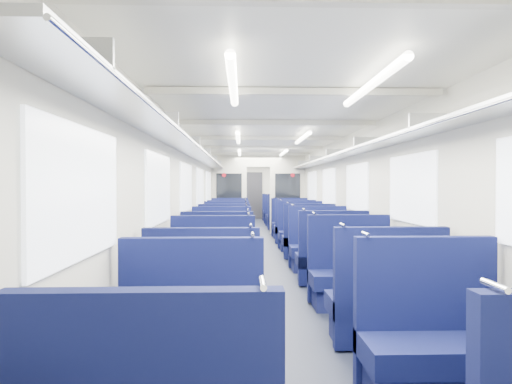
# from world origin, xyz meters

# --- Properties ---
(floor) EXTENTS (2.80, 18.00, 0.01)m
(floor) POSITION_xyz_m (0.00, 0.00, 0.00)
(floor) COLOR black
(floor) RESTS_ON ground
(ceiling) EXTENTS (2.80, 18.00, 0.01)m
(ceiling) POSITION_xyz_m (0.00, 0.00, 2.35)
(ceiling) COLOR silver
(ceiling) RESTS_ON wall_left
(wall_left) EXTENTS (0.02, 18.00, 2.35)m
(wall_left) POSITION_xyz_m (-1.40, 0.00, 1.18)
(wall_left) COLOR beige
(wall_left) RESTS_ON floor
(dado_left) EXTENTS (0.03, 17.90, 0.70)m
(dado_left) POSITION_xyz_m (-1.39, 0.00, 0.35)
(dado_left) COLOR #11153B
(dado_left) RESTS_ON floor
(wall_right) EXTENTS (0.02, 18.00, 2.35)m
(wall_right) POSITION_xyz_m (1.40, 0.00, 1.18)
(wall_right) COLOR beige
(wall_right) RESTS_ON floor
(dado_right) EXTENTS (0.03, 17.90, 0.70)m
(dado_right) POSITION_xyz_m (1.39, 0.00, 0.35)
(dado_right) COLOR #11153B
(dado_right) RESTS_ON floor
(wall_far) EXTENTS (2.80, 0.02, 2.35)m
(wall_far) POSITION_xyz_m (0.00, 9.00, 1.18)
(wall_far) COLOR beige
(wall_far) RESTS_ON floor
(luggage_rack_left) EXTENTS (0.36, 17.40, 0.18)m
(luggage_rack_left) POSITION_xyz_m (-1.21, 0.00, 1.97)
(luggage_rack_left) COLOR #B2B5BA
(luggage_rack_left) RESTS_ON wall_left
(luggage_rack_right) EXTENTS (0.36, 17.40, 0.18)m
(luggage_rack_right) POSITION_xyz_m (1.21, 0.00, 1.97)
(luggage_rack_right) COLOR #B2B5BA
(luggage_rack_right) RESTS_ON wall_right
(windows) EXTENTS (2.78, 15.60, 0.75)m
(windows) POSITION_xyz_m (0.00, -0.46, 1.42)
(windows) COLOR white
(windows) RESTS_ON wall_left
(ceiling_fittings) EXTENTS (2.70, 16.06, 0.11)m
(ceiling_fittings) POSITION_xyz_m (0.00, -0.26, 2.29)
(ceiling_fittings) COLOR beige
(ceiling_fittings) RESTS_ON ceiling
(end_door) EXTENTS (0.75, 0.06, 2.00)m
(end_door) POSITION_xyz_m (0.00, 8.94, 1.00)
(end_door) COLOR black
(end_door) RESTS_ON floor
(bulkhead) EXTENTS (2.80, 0.10, 2.35)m
(bulkhead) POSITION_xyz_m (-0.00, 3.19, 1.23)
(bulkhead) COLOR beige
(bulkhead) RESTS_ON floor
(seat_2) EXTENTS (1.01, 0.56, 1.13)m
(seat_2) POSITION_xyz_m (-0.83, -7.04, 0.35)
(seat_2) COLOR #0E1546
(seat_2) RESTS_ON floor
(seat_3) EXTENTS (1.01, 0.56, 1.13)m
(seat_3) POSITION_xyz_m (0.83, -7.03, 0.35)
(seat_3) COLOR #0E1546
(seat_3) RESTS_ON floor
(seat_4) EXTENTS (1.01, 0.56, 1.13)m
(seat_4) POSITION_xyz_m (-0.83, -6.06, 0.35)
(seat_4) COLOR #0E1546
(seat_4) RESTS_ON floor
(seat_5) EXTENTS (1.01, 0.56, 1.13)m
(seat_5) POSITION_xyz_m (0.83, -6.04, 0.35)
(seat_5) COLOR #0E1546
(seat_5) RESTS_ON floor
(seat_6) EXTENTS (1.01, 0.56, 1.13)m
(seat_6) POSITION_xyz_m (-0.83, -4.85, 0.35)
(seat_6) COLOR #0E1546
(seat_6) RESTS_ON floor
(seat_7) EXTENTS (1.01, 0.56, 1.13)m
(seat_7) POSITION_xyz_m (0.83, -4.76, 0.35)
(seat_7) COLOR #0E1546
(seat_7) RESTS_ON floor
(seat_8) EXTENTS (1.01, 0.56, 1.13)m
(seat_8) POSITION_xyz_m (-0.83, -3.73, 0.35)
(seat_8) COLOR #0E1546
(seat_8) RESTS_ON floor
(seat_9) EXTENTS (1.01, 0.56, 1.13)m
(seat_9) POSITION_xyz_m (0.83, -3.60, 0.35)
(seat_9) COLOR #0E1546
(seat_9) RESTS_ON floor
(seat_10) EXTENTS (1.01, 0.56, 1.13)m
(seat_10) POSITION_xyz_m (-0.83, -2.62, 0.35)
(seat_10) COLOR #0E1546
(seat_10) RESTS_ON floor
(seat_11) EXTENTS (1.01, 0.56, 1.13)m
(seat_11) POSITION_xyz_m (0.83, -2.51, 0.35)
(seat_11) COLOR #0E1546
(seat_11) RESTS_ON floor
(seat_12) EXTENTS (1.01, 0.56, 1.13)m
(seat_12) POSITION_xyz_m (-0.83, -1.36, 0.35)
(seat_12) COLOR #0E1546
(seat_12) RESTS_ON floor
(seat_13) EXTENTS (1.01, 0.56, 1.13)m
(seat_13) POSITION_xyz_m (0.83, -1.32, 0.35)
(seat_13) COLOR #0E1546
(seat_13) RESTS_ON floor
(seat_14) EXTENTS (1.01, 0.56, 1.13)m
(seat_14) POSITION_xyz_m (-0.83, -0.26, 0.35)
(seat_14) COLOR #0E1546
(seat_14) RESTS_ON floor
(seat_15) EXTENTS (1.01, 0.56, 1.13)m
(seat_15) POSITION_xyz_m (0.83, -0.18, 0.35)
(seat_15) COLOR #0E1546
(seat_15) RESTS_ON floor
(seat_16) EXTENTS (1.01, 0.56, 1.13)m
(seat_16) POSITION_xyz_m (-0.83, 0.82, 0.35)
(seat_16) COLOR #0E1546
(seat_16) RESTS_ON floor
(seat_17) EXTENTS (1.01, 0.56, 1.13)m
(seat_17) POSITION_xyz_m (0.83, 0.93, 0.35)
(seat_17) COLOR #0E1546
(seat_17) RESTS_ON floor
(seat_18) EXTENTS (1.01, 0.56, 1.13)m
(seat_18) POSITION_xyz_m (-0.83, 2.07, 0.35)
(seat_18) COLOR #0E1546
(seat_18) RESTS_ON floor
(seat_19) EXTENTS (1.01, 0.56, 1.13)m
(seat_19) POSITION_xyz_m (0.83, 2.09, 0.35)
(seat_19) COLOR #0E1546
(seat_19) RESTS_ON floor
(seat_20) EXTENTS (1.01, 0.56, 1.13)m
(seat_20) POSITION_xyz_m (-0.83, 4.17, 0.35)
(seat_20) COLOR #0E1546
(seat_20) RESTS_ON floor
(seat_21) EXTENTS (1.01, 0.56, 1.13)m
(seat_21) POSITION_xyz_m (0.83, 4.18, 0.35)
(seat_21) COLOR #0E1546
(seat_21) RESTS_ON floor
(seat_22) EXTENTS (1.01, 0.56, 1.13)m
(seat_22) POSITION_xyz_m (-0.83, 5.20, 0.35)
(seat_22) COLOR #0E1546
(seat_22) RESTS_ON floor
(seat_23) EXTENTS (1.01, 0.56, 1.13)m
(seat_23) POSITION_xyz_m (0.83, 5.25, 0.35)
(seat_23) COLOR #0E1546
(seat_23) RESTS_ON floor
(seat_24) EXTENTS (1.01, 0.56, 1.13)m
(seat_24) POSITION_xyz_m (-0.83, 6.50, 0.35)
(seat_24) COLOR #0E1546
(seat_24) RESTS_ON floor
(seat_25) EXTENTS (1.01, 0.56, 1.13)m
(seat_25) POSITION_xyz_m (0.83, 6.51, 0.35)
(seat_25) COLOR #0E1546
(seat_25) RESTS_ON floor
(seat_26) EXTENTS (1.01, 0.56, 1.13)m
(seat_26) POSITION_xyz_m (-0.83, 7.65, 0.35)
(seat_26) COLOR #0E1546
(seat_26) RESTS_ON floor
(seat_27) EXTENTS (1.01, 0.56, 1.13)m
(seat_27) POSITION_xyz_m (0.83, 7.62, 0.35)
(seat_27) COLOR #0E1546
(seat_27) RESTS_ON floor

